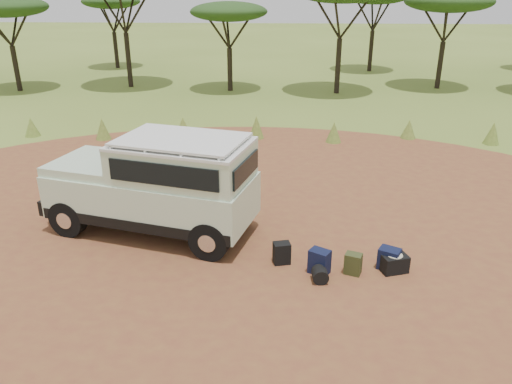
# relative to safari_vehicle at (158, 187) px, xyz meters

# --- Properties ---
(ground) EXTENTS (140.00, 140.00, 0.00)m
(ground) POSITION_rel_safari_vehicle_xyz_m (1.93, -0.63, -1.19)
(ground) COLOR #5B7028
(ground) RESTS_ON ground
(dirt_clearing) EXTENTS (23.00, 23.00, 0.01)m
(dirt_clearing) POSITION_rel_safari_vehicle_xyz_m (1.93, -0.63, -1.18)
(dirt_clearing) COLOR brown
(dirt_clearing) RESTS_ON ground
(grass_fringe) EXTENTS (36.60, 1.60, 0.90)m
(grass_fringe) POSITION_rel_safari_vehicle_xyz_m (2.05, 8.04, -0.79)
(grass_fringe) COLOR #5B7028
(grass_fringe) RESTS_ON ground
(safari_vehicle) EXTENTS (5.37, 3.19, 2.46)m
(safari_vehicle) POSITION_rel_safari_vehicle_xyz_m (0.00, 0.00, 0.00)
(safari_vehicle) COLOR beige
(safari_vehicle) RESTS_ON ground
(walking_staff) EXTENTS (0.25, 0.27, 1.36)m
(walking_staff) POSITION_rel_safari_vehicle_xyz_m (-2.31, 0.27, -0.51)
(walking_staff) COLOR brown
(walking_staff) RESTS_ON ground
(backpack_black) EXTENTS (0.41, 0.34, 0.49)m
(backpack_black) POSITION_rel_safari_vehicle_xyz_m (2.99, -1.37, -0.94)
(backpack_black) COLOR black
(backpack_black) RESTS_ON ground
(backpack_navy) EXTENTS (0.51, 0.47, 0.54)m
(backpack_navy) POSITION_rel_safari_vehicle_xyz_m (3.79, -1.73, -0.92)
(backpack_navy) COLOR black
(backpack_navy) RESTS_ON ground
(backpack_olive) EXTENTS (0.41, 0.35, 0.47)m
(backpack_olive) POSITION_rel_safari_vehicle_xyz_m (4.49, -1.72, -0.95)
(backpack_olive) COLOR #363C1B
(backpack_olive) RESTS_ON ground
(duffel_navy) EXTENTS (0.53, 0.49, 0.48)m
(duffel_navy) POSITION_rel_safari_vehicle_xyz_m (5.28, -1.49, -0.95)
(duffel_navy) COLOR black
(duffel_navy) RESTS_ON ground
(hard_case) EXTENTS (0.64, 0.54, 0.39)m
(hard_case) POSITION_rel_safari_vehicle_xyz_m (5.38, -1.57, -1.00)
(hard_case) COLOR black
(hard_case) RESTS_ON ground
(stuff_sack) EXTENTS (0.35, 0.35, 0.33)m
(stuff_sack) POSITION_rel_safari_vehicle_xyz_m (3.78, -2.07, -1.03)
(stuff_sack) COLOR black
(stuff_sack) RESTS_ON ground
(safari_hat) EXTENTS (0.33, 0.33, 0.10)m
(safari_hat) POSITION_rel_safari_vehicle_xyz_m (5.38, -1.57, -0.77)
(safari_hat) COLOR beige
(safari_hat) RESTS_ON hard_case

